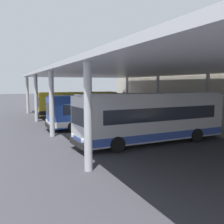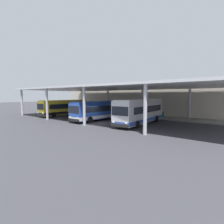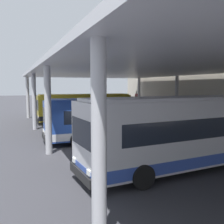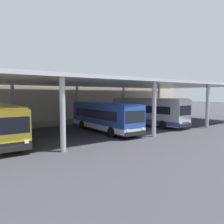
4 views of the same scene
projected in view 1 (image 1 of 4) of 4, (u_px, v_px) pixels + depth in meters
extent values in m
plane|color=#333338|center=(82.00, 134.00, 22.34)|extent=(200.00, 200.00, 0.00)
cube|color=gray|center=(193.00, 125.00, 26.97)|extent=(42.00, 4.50, 0.18)
cube|color=beige|center=(218.00, 93.00, 27.91)|extent=(48.00, 1.60, 6.56)
cube|color=silver|center=(140.00, 71.00, 23.94)|extent=(40.00, 17.00, 0.30)
cylinder|color=#B2B2B7|center=(27.00, 95.00, 37.97)|extent=(0.40, 0.40, 5.25)
cylinder|color=#B2B2B7|center=(127.00, 94.00, 44.28)|extent=(0.40, 0.40, 5.25)
cylinder|color=#B2B2B7|center=(36.00, 98.00, 29.52)|extent=(0.40, 0.40, 5.25)
cylinder|color=#B2B2B7|center=(158.00, 96.00, 35.83)|extent=(0.40, 0.40, 5.25)
cylinder|color=#B2B2B7|center=(52.00, 104.00, 21.08)|extent=(0.40, 0.40, 5.25)
cylinder|color=#B2B2B7|center=(207.00, 99.00, 27.39)|extent=(0.40, 0.40, 5.25)
cylinder|color=#B2B2B7|center=(88.00, 117.00, 12.63)|extent=(0.40, 0.40, 5.25)
cube|color=yellow|center=(78.00, 103.00, 34.81)|extent=(2.61, 10.43, 2.70)
cube|color=black|center=(78.00, 111.00, 34.92)|extent=(2.63, 10.45, 0.50)
cube|color=black|center=(79.00, 101.00, 34.84)|extent=(2.63, 8.55, 0.90)
cube|color=black|center=(38.00, 102.00, 32.79)|extent=(2.30, 0.14, 1.10)
cube|color=black|center=(38.00, 114.00, 32.91)|extent=(2.45, 0.19, 0.36)
cube|color=yellow|center=(78.00, 92.00, 34.66)|extent=(2.41, 10.01, 0.12)
cube|color=yellow|center=(38.00, 95.00, 32.72)|extent=(1.75, 0.14, 0.28)
cube|color=white|center=(37.00, 110.00, 33.71)|extent=(0.28, 0.08, 0.20)
cube|color=white|center=(38.00, 111.00, 32.06)|extent=(0.28, 0.08, 0.20)
cylinder|color=black|center=(52.00, 112.00, 34.82)|extent=(0.29, 1.00, 1.00)
cylinder|color=black|center=(56.00, 114.00, 32.57)|extent=(0.29, 1.00, 1.00)
cylinder|color=black|center=(96.00, 111.00, 37.16)|extent=(0.29, 1.00, 1.00)
cylinder|color=black|center=(102.00, 112.00, 34.91)|extent=(0.29, 1.00, 1.00)
cube|color=#284CA8|center=(103.00, 110.00, 25.25)|extent=(2.76, 10.46, 2.70)
cube|color=silver|center=(103.00, 121.00, 25.35)|extent=(2.78, 10.48, 0.50)
cube|color=black|center=(105.00, 107.00, 25.27)|extent=(2.75, 8.59, 0.90)
cube|color=black|center=(48.00, 109.00, 23.30)|extent=(2.30, 0.18, 1.10)
cube|color=black|center=(48.00, 125.00, 23.42)|extent=(2.45, 0.22, 0.36)
cube|color=#2A50B0|center=(103.00, 96.00, 25.10)|extent=(2.55, 10.04, 0.12)
cube|color=yellow|center=(48.00, 99.00, 23.22)|extent=(1.75, 0.16, 0.28)
cube|color=white|center=(46.00, 120.00, 24.22)|extent=(0.28, 0.09, 0.20)
cube|color=white|center=(49.00, 123.00, 22.56)|extent=(0.28, 0.09, 0.20)
cylinder|color=black|center=(67.00, 123.00, 25.31)|extent=(0.30, 1.01, 1.00)
cylinder|color=black|center=(73.00, 127.00, 23.05)|extent=(0.30, 1.01, 1.00)
cylinder|color=black|center=(125.00, 120.00, 27.57)|extent=(0.30, 1.01, 1.00)
cylinder|color=black|center=(136.00, 123.00, 25.31)|extent=(0.30, 1.01, 1.00)
cube|color=#B7B7BC|center=(152.00, 117.00, 18.75)|extent=(3.24, 11.34, 3.10)
cube|color=#2D4799|center=(152.00, 133.00, 18.87)|extent=(3.27, 11.36, 0.50)
cube|color=black|center=(154.00, 112.00, 18.78)|extent=(3.15, 9.33, 0.90)
cube|color=black|center=(78.00, 116.00, 16.19)|extent=(2.30, 0.27, 1.10)
cube|color=black|center=(77.00, 143.00, 16.32)|extent=(2.46, 0.32, 0.36)
cube|color=silver|center=(153.00, 94.00, 18.58)|extent=(3.02, 10.88, 0.12)
cube|color=yellow|center=(78.00, 99.00, 16.09)|extent=(1.75, 0.24, 0.28)
cube|color=white|center=(72.00, 135.00, 17.09)|extent=(0.28, 0.10, 0.20)
cube|color=white|center=(82.00, 141.00, 15.49)|extent=(0.28, 0.10, 0.20)
cylinder|color=black|center=(101.00, 138.00, 18.40)|extent=(0.35, 1.02, 1.00)
cylinder|color=black|center=(117.00, 145.00, 16.23)|extent=(0.35, 1.02, 1.00)
cylinder|color=black|center=(174.00, 130.00, 21.38)|extent=(0.35, 1.02, 1.00)
cylinder|color=black|center=(197.00, 135.00, 19.21)|extent=(0.35, 1.02, 1.00)
cube|color=#4C515B|center=(213.00, 123.00, 24.43)|extent=(1.80, 0.44, 0.08)
cube|color=#4C515B|center=(215.00, 120.00, 24.49)|extent=(1.80, 0.06, 0.44)
cube|color=#2D2D33|center=(207.00, 124.00, 25.10)|extent=(0.10, 0.36, 0.45)
cube|color=#2D2D33|center=(219.00, 126.00, 23.82)|extent=(0.10, 0.36, 0.45)
cylinder|color=#B2B2B7|center=(124.00, 100.00, 39.69)|extent=(0.12, 0.12, 3.20)
cube|color=#B22323|center=(124.00, 98.00, 39.65)|extent=(0.70, 0.04, 1.80)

